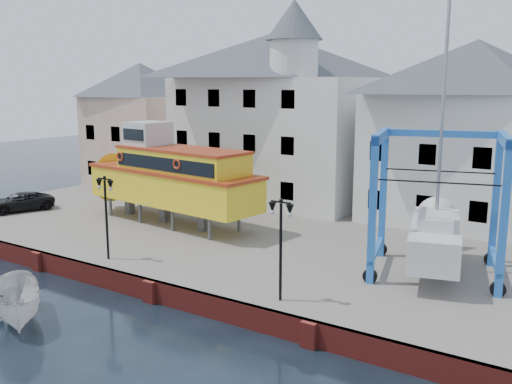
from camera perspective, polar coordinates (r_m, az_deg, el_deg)
The scene contains 12 objects.
ground at distance 26.36m, azimuth -10.43°, elevation -10.77°, with size 140.00×140.00×0.00m, color black.
hardstanding at distance 34.52m, azimuth 2.28°, elevation -4.50°, with size 44.00×22.00×1.00m, color slate.
quay_wall at distance 26.25m, azimuth -10.31°, elevation -9.69°, with size 44.00×0.47×1.00m.
building_pink at distance 50.11m, azimuth -11.36°, elevation 6.65°, with size 8.00×7.00×10.30m.
building_white_main at distance 42.20m, azimuth 1.88°, elevation 7.73°, with size 14.00×8.30×14.00m.
building_white_right at distance 37.55m, azimuth 20.82°, elevation 5.51°, with size 12.00×8.00×11.20m.
lamp_post_left at distance 28.79m, azimuth -14.83°, elevation -0.44°, with size 1.12×0.32×4.20m.
lamp_post_right at distance 22.48m, azimuth 2.50°, elevation -3.21°, with size 1.12×0.32×4.20m.
tour_boat at distance 36.04m, azimuth -9.25°, elevation 1.62°, with size 14.62×5.08×6.23m.
travel_lift at distance 27.83m, azimuth 17.53°, elevation -3.25°, with size 6.80×8.53×12.49m.
van at distance 42.27m, azimuth -22.57°, elevation -0.92°, with size 2.05×4.44×1.24m, color black.
motorboat_a at distance 25.92m, azimuth -22.50°, elevation -11.82°, with size 1.78×4.74×1.83m, color silver.
Camera 1 is at (17.18, -17.52, 9.62)m, focal length 40.00 mm.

